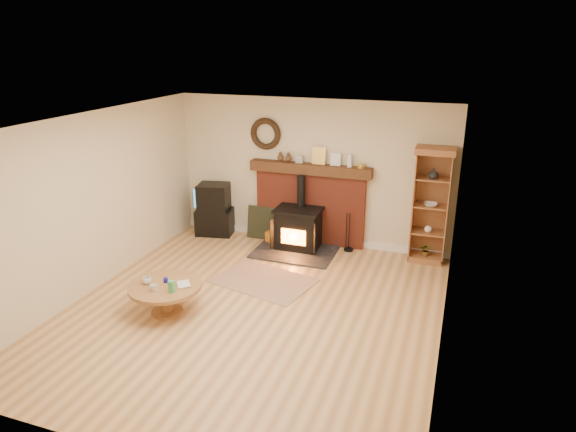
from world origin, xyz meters
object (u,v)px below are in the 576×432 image
at_px(wood_stove, 298,230).
at_px(tv_unit, 214,210).
at_px(coffee_table, 165,290).
at_px(curio_cabinet, 431,205).

relative_size(wood_stove, tv_unit, 1.42).
height_order(tv_unit, coffee_table, tv_unit).
bearing_deg(tv_unit, wood_stove, -6.37).
distance_m(tv_unit, curio_cabinet, 3.96).
height_order(wood_stove, coffee_table, wood_stove).
xyz_separation_m(wood_stove, tv_unit, (-1.73, 0.19, 0.11)).
height_order(curio_cabinet, coffee_table, curio_cabinet).
height_order(wood_stove, tv_unit, wood_stove).
relative_size(wood_stove, curio_cabinet, 0.72).
relative_size(tv_unit, coffee_table, 1.00).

